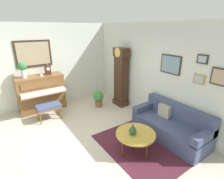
# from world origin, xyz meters

# --- Properties ---
(ground_plane) EXTENTS (6.40, 6.00, 0.10)m
(ground_plane) POSITION_xyz_m (0.00, 0.00, -0.05)
(ground_plane) COLOR beige
(wall_left) EXTENTS (0.13, 4.90, 2.80)m
(wall_left) POSITION_xyz_m (-2.60, -0.01, 1.41)
(wall_left) COLOR silver
(wall_left) RESTS_ON ground_plane
(wall_back) EXTENTS (5.30, 0.13, 2.80)m
(wall_back) POSITION_xyz_m (0.02, 2.40, 1.40)
(wall_back) COLOR silver
(wall_back) RESTS_ON ground_plane
(area_rug) EXTENTS (2.10, 1.50, 0.01)m
(area_rug) POSITION_xyz_m (1.13, 1.05, 0.00)
(area_rug) COLOR #4C1E2D
(area_rug) RESTS_ON ground_plane
(piano) EXTENTS (0.87, 1.44, 1.18)m
(piano) POSITION_xyz_m (-2.23, -0.30, 0.60)
(piano) COLOR brown
(piano) RESTS_ON ground_plane
(piano_bench) EXTENTS (0.42, 0.70, 0.48)m
(piano_bench) POSITION_xyz_m (-1.40, -0.31, 0.41)
(piano_bench) COLOR brown
(piano_bench) RESTS_ON ground_plane
(grandfather_clock) EXTENTS (0.52, 0.34, 2.03)m
(grandfather_clock) POSITION_xyz_m (-1.05, 2.11, 0.96)
(grandfather_clock) COLOR #3D2316
(grandfather_clock) RESTS_ON ground_plane
(couch) EXTENTS (1.90, 0.80, 0.84)m
(couch) POSITION_xyz_m (1.24, 1.97, 0.31)
(couch) COLOR #424C70
(couch) RESTS_ON ground_plane
(coffee_table) EXTENTS (0.88, 0.88, 0.44)m
(coffee_table) POSITION_xyz_m (1.12, 0.89, 0.41)
(coffee_table) COLOR gold
(coffee_table) RESTS_ON ground_plane
(mantel_clock) EXTENTS (0.13, 0.18, 0.38)m
(mantel_clock) POSITION_xyz_m (-2.23, -0.00, 1.35)
(mantel_clock) COLOR #3D2316
(mantel_clock) RESTS_ON piano
(flower_vase) EXTENTS (0.26, 0.26, 0.58)m
(flower_vase) POSITION_xyz_m (-2.23, -0.72, 1.50)
(flower_vase) COLOR silver
(flower_vase) RESTS_ON piano
(teacup) EXTENTS (0.12, 0.12, 0.06)m
(teacup) POSITION_xyz_m (-2.18, -0.23, 1.21)
(teacup) COLOR white
(teacup) RESTS_ON piano
(green_jug) EXTENTS (0.17, 0.17, 0.24)m
(green_jug) POSITION_xyz_m (1.11, 0.80, 0.53)
(green_jug) COLOR #234C33
(green_jug) RESTS_ON coffee_table
(potted_plant) EXTENTS (0.36, 0.36, 0.56)m
(potted_plant) POSITION_xyz_m (-1.34, 1.38, 0.32)
(potted_plant) COLOR #935138
(potted_plant) RESTS_ON ground_plane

